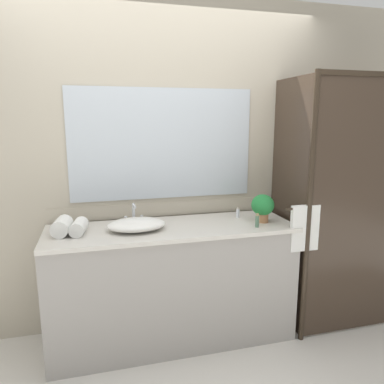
{
  "coord_description": "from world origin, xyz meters",
  "views": [
    {
      "loc": [
        -0.52,
        -2.51,
        1.67
      ],
      "look_at": [
        0.15,
        0.0,
        1.15
      ],
      "focal_mm": 34.13,
      "sensor_mm": 36.0,
      "label": 1
    }
  ],
  "objects_px": {
    "sink_basin": "(137,224)",
    "faucet": "(134,217)",
    "amenity_bottle_lotion": "(238,213)",
    "rolled_towel_middle": "(79,227)",
    "rolled_towel_near_edge": "(62,226)",
    "amenity_bottle_body_wash": "(257,221)",
    "potted_plant": "(263,206)"
  },
  "relations": [
    {
      "from": "sink_basin",
      "to": "amenity_bottle_lotion",
      "type": "xyz_separation_m",
      "value": [
        0.82,
        0.14,
        -0.0
      ]
    },
    {
      "from": "rolled_towel_middle",
      "to": "sink_basin",
      "type": "bearing_deg",
      "value": -1.84
    },
    {
      "from": "amenity_bottle_body_wash",
      "to": "rolled_towel_near_edge",
      "type": "height_order",
      "value": "rolled_towel_near_edge"
    },
    {
      "from": "amenity_bottle_lotion",
      "to": "potted_plant",
      "type": "bearing_deg",
      "value": -52.18
    },
    {
      "from": "faucet",
      "to": "rolled_towel_middle",
      "type": "distance_m",
      "value": 0.42
    },
    {
      "from": "potted_plant",
      "to": "rolled_towel_near_edge",
      "type": "distance_m",
      "value": 1.45
    },
    {
      "from": "faucet",
      "to": "amenity_bottle_body_wash",
      "type": "distance_m",
      "value": 0.91
    },
    {
      "from": "potted_plant",
      "to": "amenity_bottle_lotion",
      "type": "distance_m",
      "value": 0.23
    },
    {
      "from": "faucet",
      "to": "amenity_bottle_lotion",
      "type": "bearing_deg",
      "value": -2.37
    },
    {
      "from": "sink_basin",
      "to": "faucet",
      "type": "bearing_deg",
      "value": 90.0
    },
    {
      "from": "sink_basin",
      "to": "rolled_towel_near_edge",
      "type": "xyz_separation_m",
      "value": [
        -0.5,
        0.03,
        0.02
      ]
    },
    {
      "from": "amenity_bottle_body_wash",
      "to": "sink_basin",
      "type": "bearing_deg",
      "value": 169.9
    },
    {
      "from": "amenity_bottle_lotion",
      "to": "rolled_towel_middle",
      "type": "height_order",
      "value": "rolled_towel_middle"
    },
    {
      "from": "rolled_towel_near_edge",
      "to": "rolled_towel_middle",
      "type": "height_order",
      "value": "rolled_towel_near_edge"
    },
    {
      "from": "potted_plant",
      "to": "rolled_towel_near_edge",
      "type": "bearing_deg",
      "value": 177.63
    },
    {
      "from": "amenity_bottle_body_wash",
      "to": "rolled_towel_near_edge",
      "type": "bearing_deg",
      "value": 172.49
    },
    {
      "from": "amenity_bottle_body_wash",
      "to": "rolled_towel_near_edge",
      "type": "xyz_separation_m",
      "value": [
        -1.35,
        0.18,
        0.01
      ]
    },
    {
      "from": "potted_plant",
      "to": "amenity_bottle_lotion",
      "type": "height_order",
      "value": "potted_plant"
    },
    {
      "from": "potted_plant",
      "to": "amenity_bottle_body_wash",
      "type": "relative_size",
      "value": 2.11
    },
    {
      "from": "sink_basin",
      "to": "faucet",
      "type": "xyz_separation_m",
      "value": [
        0.0,
        0.17,
        0.01
      ]
    },
    {
      "from": "rolled_towel_near_edge",
      "to": "potted_plant",
      "type": "bearing_deg",
      "value": -2.37
    },
    {
      "from": "faucet",
      "to": "amenity_bottle_lotion",
      "type": "distance_m",
      "value": 0.82
    },
    {
      "from": "sink_basin",
      "to": "amenity_bottle_body_wash",
      "type": "xyz_separation_m",
      "value": [
        0.85,
        -0.15,
        0.01
      ]
    },
    {
      "from": "sink_basin",
      "to": "rolled_towel_middle",
      "type": "bearing_deg",
      "value": 178.16
    },
    {
      "from": "rolled_towel_near_edge",
      "to": "faucet",
      "type": "bearing_deg",
      "value": 15.97
    },
    {
      "from": "potted_plant",
      "to": "amenity_bottle_body_wash",
      "type": "distance_m",
      "value": 0.17
    },
    {
      "from": "rolled_towel_near_edge",
      "to": "sink_basin",
      "type": "bearing_deg",
      "value": -3.03
    },
    {
      "from": "amenity_bottle_body_wash",
      "to": "rolled_towel_middle",
      "type": "relative_size",
      "value": 0.52
    },
    {
      "from": "sink_basin",
      "to": "rolled_towel_middle",
      "type": "distance_m",
      "value": 0.39
    },
    {
      "from": "sink_basin",
      "to": "amenity_bottle_body_wash",
      "type": "relative_size",
      "value": 4.09
    },
    {
      "from": "potted_plant",
      "to": "rolled_towel_middle",
      "type": "bearing_deg",
      "value": 178.02
    },
    {
      "from": "faucet",
      "to": "rolled_towel_near_edge",
      "type": "xyz_separation_m",
      "value": [
        -0.5,
        -0.14,
        0.01
      ]
    }
  ]
}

